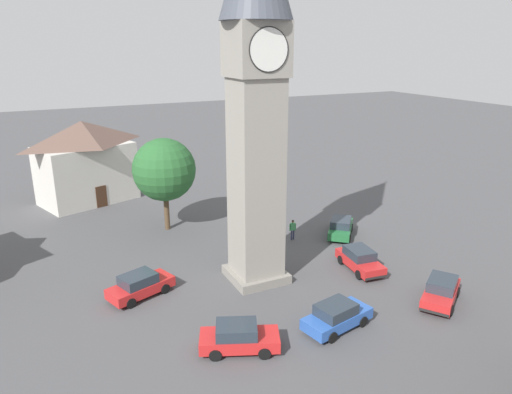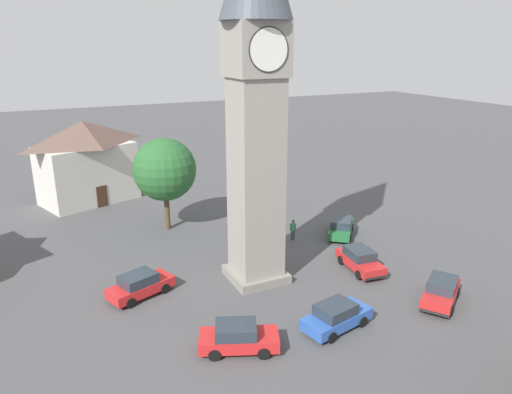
{
  "view_description": "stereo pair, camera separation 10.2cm",
  "coord_description": "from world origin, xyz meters",
  "px_view_note": "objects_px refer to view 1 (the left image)",
  "views": [
    {
      "loc": [
        -12.69,
        -25.92,
        15.13
      ],
      "look_at": [
        0.0,
        0.0,
        5.79
      ],
      "focal_mm": 33.24,
      "sensor_mm": 36.0,
      "label": 1
    },
    {
      "loc": [
        -12.6,
        -25.97,
        15.13
      ],
      "look_at": [
        0.0,
        0.0,
        5.79
      ],
      "focal_mm": 33.24,
      "sensor_mm": 36.0,
      "label": 2
    }
  ],
  "objects_px": {
    "car_silver_kerb": "(337,316)",
    "pedestrian": "(293,228)",
    "building_corner_back": "(85,161)",
    "car_red_corner": "(360,259)",
    "tree": "(164,170)",
    "car_green_alley": "(441,291)",
    "car_white_side": "(140,285)",
    "clock_tower": "(256,67)",
    "car_black_far": "(341,227)",
    "car_blue_kerb": "(239,337)"
  },
  "relations": [
    {
      "from": "tree",
      "to": "car_white_side",
      "type": "bearing_deg",
      "value": -114.4
    },
    {
      "from": "car_blue_kerb",
      "to": "car_red_corner",
      "type": "xyz_separation_m",
      "value": [
        11.4,
        4.71,
        0.0
      ]
    },
    {
      "from": "pedestrian",
      "to": "car_white_side",
      "type": "bearing_deg",
      "value": -164.48
    },
    {
      "from": "car_blue_kerb",
      "to": "tree",
      "type": "xyz_separation_m",
      "value": [
        1.43,
        18.17,
        4.47
      ]
    },
    {
      "from": "tree",
      "to": "car_silver_kerb",
      "type": "bearing_deg",
      "value": -77.12
    },
    {
      "from": "clock_tower",
      "to": "car_white_side",
      "type": "height_order",
      "value": "clock_tower"
    },
    {
      "from": "car_silver_kerb",
      "to": "building_corner_back",
      "type": "relative_size",
      "value": 0.42
    },
    {
      "from": "car_blue_kerb",
      "to": "car_white_side",
      "type": "height_order",
      "value": "same"
    },
    {
      "from": "car_silver_kerb",
      "to": "car_white_side",
      "type": "bearing_deg",
      "value": 137.22
    },
    {
      "from": "car_blue_kerb",
      "to": "building_corner_back",
      "type": "height_order",
      "value": "building_corner_back"
    },
    {
      "from": "car_green_alley",
      "to": "pedestrian",
      "type": "xyz_separation_m",
      "value": [
        -3.19,
        12.48,
        0.25
      ]
    },
    {
      "from": "car_white_side",
      "to": "car_blue_kerb",
      "type": "bearing_deg",
      "value": -67.06
    },
    {
      "from": "car_red_corner",
      "to": "tree",
      "type": "distance_m",
      "value": 17.33
    },
    {
      "from": "building_corner_back",
      "to": "pedestrian",
      "type": "bearing_deg",
      "value": -52.7
    },
    {
      "from": "pedestrian",
      "to": "building_corner_back",
      "type": "distance_m",
      "value": 22.36
    },
    {
      "from": "car_silver_kerb",
      "to": "building_corner_back",
      "type": "height_order",
      "value": "building_corner_back"
    },
    {
      "from": "clock_tower",
      "to": "pedestrian",
      "type": "distance_m",
      "value": 14.77
    },
    {
      "from": "car_black_far",
      "to": "clock_tower",
      "type": "bearing_deg",
      "value": -159.15
    },
    {
      "from": "clock_tower",
      "to": "car_blue_kerb",
      "type": "bearing_deg",
      "value": -122.46
    },
    {
      "from": "car_white_side",
      "to": "car_green_alley",
      "type": "xyz_separation_m",
      "value": [
        16.36,
        -8.82,
        0.0
      ]
    },
    {
      "from": "tree",
      "to": "building_corner_back",
      "type": "distance_m",
      "value": 12.0
    },
    {
      "from": "car_red_corner",
      "to": "tree",
      "type": "bearing_deg",
      "value": 126.52
    },
    {
      "from": "clock_tower",
      "to": "building_corner_back",
      "type": "bearing_deg",
      "value": 109.32
    },
    {
      "from": "car_blue_kerb",
      "to": "car_silver_kerb",
      "type": "distance_m",
      "value": 5.74
    },
    {
      "from": "car_silver_kerb",
      "to": "tree",
      "type": "distance_m",
      "value": 19.72
    },
    {
      "from": "car_blue_kerb",
      "to": "car_red_corner",
      "type": "bearing_deg",
      "value": 22.45
    },
    {
      "from": "car_white_side",
      "to": "pedestrian",
      "type": "bearing_deg",
      "value": 15.52
    },
    {
      "from": "pedestrian",
      "to": "building_corner_back",
      "type": "height_order",
      "value": "building_corner_back"
    },
    {
      "from": "building_corner_back",
      "to": "tree",
      "type": "bearing_deg",
      "value": -65.44
    },
    {
      "from": "car_red_corner",
      "to": "building_corner_back",
      "type": "height_order",
      "value": "building_corner_back"
    },
    {
      "from": "pedestrian",
      "to": "building_corner_back",
      "type": "bearing_deg",
      "value": 127.3
    },
    {
      "from": "pedestrian",
      "to": "car_green_alley",
      "type": "bearing_deg",
      "value": -75.67
    },
    {
      "from": "tree",
      "to": "building_corner_back",
      "type": "bearing_deg",
      "value": 114.56
    },
    {
      "from": "car_black_far",
      "to": "car_blue_kerb",
      "type": "bearing_deg",
      "value": -143.16
    },
    {
      "from": "car_silver_kerb",
      "to": "car_black_far",
      "type": "bearing_deg",
      "value": 53.34
    },
    {
      "from": "car_silver_kerb",
      "to": "pedestrian",
      "type": "distance_m",
      "value": 12.69
    },
    {
      "from": "pedestrian",
      "to": "car_black_far",
      "type": "bearing_deg",
      "value": -14.86
    },
    {
      "from": "building_corner_back",
      "to": "car_white_side",
      "type": "bearing_deg",
      "value": -89.32
    },
    {
      "from": "car_red_corner",
      "to": "building_corner_back",
      "type": "relative_size",
      "value": 0.42
    },
    {
      "from": "car_silver_kerb",
      "to": "tree",
      "type": "height_order",
      "value": "tree"
    },
    {
      "from": "car_blue_kerb",
      "to": "car_black_far",
      "type": "distance_m",
      "value": 17.3
    },
    {
      "from": "tree",
      "to": "car_red_corner",
      "type": "bearing_deg",
      "value": -53.48
    },
    {
      "from": "car_red_corner",
      "to": "pedestrian",
      "type": "relative_size",
      "value": 2.54
    },
    {
      "from": "car_red_corner",
      "to": "tree",
      "type": "height_order",
      "value": "tree"
    },
    {
      "from": "car_blue_kerb",
      "to": "car_green_alley",
      "type": "height_order",
      "value": "same"
    },
    {
      "from": "car_green_alley",
      "to": "pedestrian",
      "type": "bearing_deg",
      "value": 104.33
    },
    {
      "from": "car_white_side",
      "to": "building_corner_back",
      "type": "distance_m",
      "value": 21.54
    },
    {
      "from": "car_silver_kerb",
      "to": "tree",
      "type": "relative_size",
      "value": 0.56
    },
    {
      "from": "pedestrian",
      "to": "clock_tower",
      "type": "bearing_deg",
      "value": -140.01
    },
    {
      "from": "pedestrian",
      "to": "building_corner_back",
      "type": "relative_size",
      "value": 0.16
    }
  ]
}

